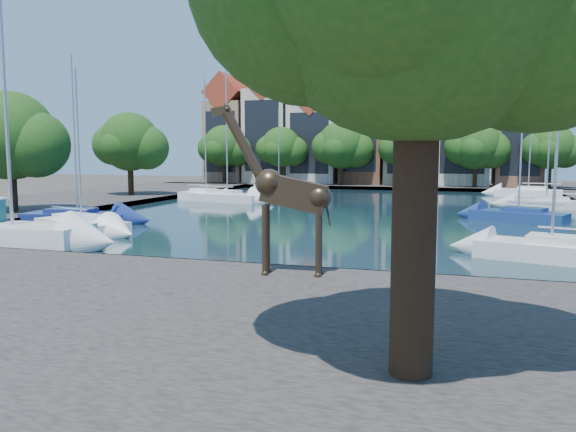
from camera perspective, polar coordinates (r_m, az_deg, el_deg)
name	(u,v)px	position (r m, az deg, el deg)	size (l,w,h in m)	color
ground	(228,274)	(21.39, -6.15, -5.88)	(160.00, 160.00, 0.00)	#38332B
water_basin	(348,210)	(44.21, 6.14, 0.57)	(38.00, 50.00, 0.08)	black
near_quay	(121,320)	(15.35, -16.64, -10.13)	(50.00, 14.00, 0.50)	#433D3A
far_quay	(394,185)	(75.77, 10.72, 3.10)	(60.00, 16.00, 0.50)	#433D3A
left_quay	(78,200)	(54.68, -20.54, 1.54)	(14.00, 52.00, 0.50)	#433D3A
townhouse_west_end	(233,133)	(81.47, -5.64, 8.41)	(5.44, 9.18, 14.93)	#987153
townhouse_west_mid	(272,126)	(79.40, -1.60, 9.13)	(5.94, 9.18, 16.79)	beige
townhouse_west_inner	(317,132)	(77.54, 3.02, 8.53)	(6.43, 9.18, 15.15)	beige
townhouse_center	(365,124)	(76.27, 7.83, 9.27)	(5.44, 9.18, 16.93)	brown
townhouse_east_inner	(411,128)	(75.51, 12.37, 8.73)	(5.94, 9.18, 15.79)	tan
townhouse_east_mid	(463,124)	(75.27, 17.37, 8.88)	(6.43, 9.18, 16.65)	beige
townhouse_east_end	(518,132)	(75.53, 22.33, 7.93)	(5.44, 9.18, 14.43)	#8B5943
far_tree_far_west	(225,148)	(75.94, -6.45, 6.90)	(7.28, 5.60, 7.68)	#332114
far_tree_west	(282,148)	(73.13, -0.65, 6.88)	(6.76, 5.20, 7.36)	#332114
far_tree_mid_west	(343,147)	(71.12, 5.56, 7.03)	(7.80, 6.00, 8.00)	#332114
far_tree_mid_east	(407,148)	(69.97, 12.03, 6.80)	(7.02, 5.40, 7.52)	#332114
far_tree_east	(477,147)	(69.72, 18.64, 6.69)	(7.54, 5.80, 7.84)	#332114
far_tree_far_east	(551,148)	(70.39, 25.19, 6.28)	(6.76, 5.20, 7.36)	#332114
side_tree_left_near	(12,139)	(42.70, -26.27, 7.06)	(7.80, 6.00, 8.20)	#332114
side_tree_left_far	(131,144)	(56.01, -15.71, 7.07)	(7.28, 5.60, 7.88)	#332114
giraffe_statue	(285,192)	(18.54, -0.34, 2.44)	(3.93, 0.97, 5.61)	#34271A
sailboat_left_a	(82,223)	(33.59, -20.24, -0.66)	(6.47, 4.01, 9.09)	white
sailboat_left_b	(78,215)	(38.24, -20.58, 0.09)	(7.02, 3.35, 10.53)	navy
sailboat_left_c	(227,195)	(51.62, -6.17, 2.10)	(7.27, 3.84, 11.72)	silver
sailboat_left_d	(206,193)	(53.44, -8.31, 2.28)	(5.39, 2.42, 11.23)	white
sailboat_left_e	(279,186)	(65.94, -0.93, 3.05)	(6.32, 3.94, 9.66)	silver
sailboat_right_a	(551,246)	(25.70, 25.19, -2.80)	(6.25, 3.64, 12.45)	silver
sailboat_right_b	(518,213)	(39.45, 22.35, 0.25)	(6.21, 4.28, 11.42)	navy
sailboat_right_c	(546,202)	(49.67, 24.74, 1.30)	(5.99, 2.47, 10.14)	silver
sailboat_right_d	(528,191)	(62.08, 23.21, 2.33)	(6.62, 3.19, 8.11)	white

